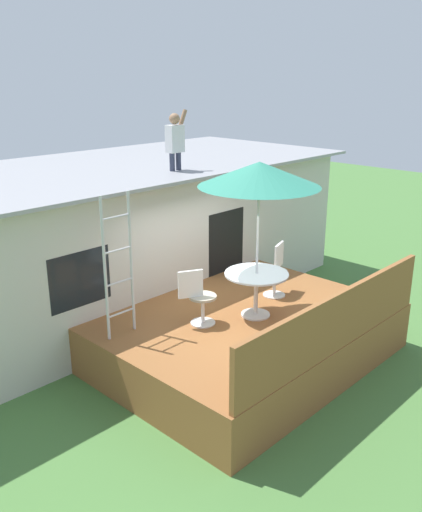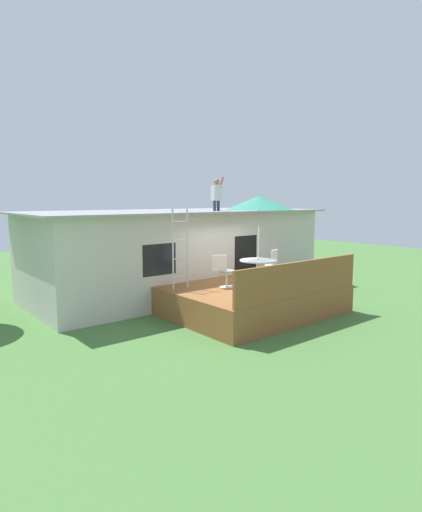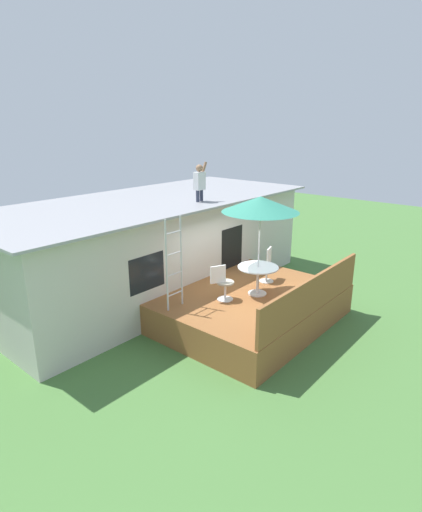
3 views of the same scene
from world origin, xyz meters
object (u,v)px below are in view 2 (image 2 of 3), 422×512
object	(u,v)px
patio_umbrella	(259,203)
patio_chair_right	(273,265)
patio_table	(258,266)
person_figure	(217,192)
patio_chair_left	(224,271)
step_ladder	(180,249)

from	to	relation	value
patio_umbrella	patio_chair_right	distance (m)	2.15
patio_table	patio_chair_right	world-z (taller)	patio_chair_right
patio_umbrella	person_figure	world-z (taller)	person_figure
patio_chair_left	step_ladder	bearing A→B (deg)	177.15
patio_chair_left	patio_chair_right	xyz separation A→B (m)	(1.85, -0.12, 0.00)
step_ladder	patio_chair_left	size ratio (longest dim) A/B	2.39
person_figure	patio_chair_left	size ratio (longest dim) A/B	1.21
step_ladder	patio_chair_right	size ratio (longest dim) A/B	2.39
person_figure	patio_chair_left	world-z (taller)	person_figure
patio_table	patio_umbrella	size ratio (longest dim) A/B	0.41
person_figure	patio_chair_left	bearing A→B (deg)	-124.88
patio_umbrella	patio_chair_left	size ratio (longest dim) A/B	2.76
patio_chair_left	patio_table	bearing A→B (deg)	0.00
patio_umbrella	person_figure	xyz separation A→B (m)	(0.48, 2.41, 0.33)
patio_umbrella	patio_chair_left	bearing A→B (deg)	153.32
patio_table	step_ladder	distance (m)	2.27
patio_table	step_ladder	bearing A→B (deg)	151.75
person_figure	patio_table	bearing A→B (deg)	-101.35
patio_table	patio_chair_left	bearing A→B (deg)	153.32
patio_table	person_figure	distance (m)	3.22
patio_table	step_ladder	world-z (taller)	step_ladder
person_figure	patio_chair_right	size ratio (longest dim) A/B	1.21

